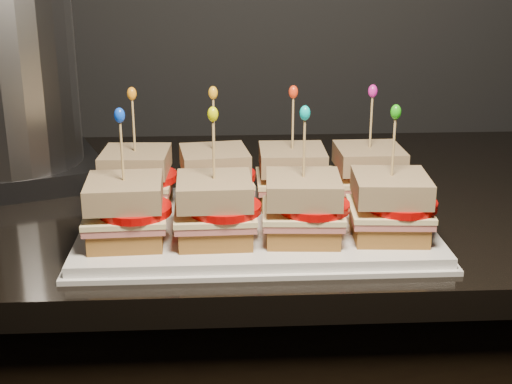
{
  "coord_description": "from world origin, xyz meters",
  "views": [
    {
      "loc": [
        0.08,
        0.67,
        1.26
      ],
      "look_at": [
        0.13,
        1.5,
        0.97
      ],
      "focal_mm": 50.0,
      "sensor_mm": 36.0,
      "label": 1
    }
  ],
  "objects": [
    {
      "name": "sandwich_0_bread_top",
      "position": [
        -0.02,
        1.56,
        0.99
      ],
      "size": [
        0.09,
        0.09,
        0.03
      ],
      "primitive_type": "cube",
      "rotation": [
        0.0,
        0.0,
        -0.05
      ],
      "color": "#573014",
      "rests_on": "sandwich_0_tomato"
    },
    {
      "name": "sandwich_1_cheese",
      "position": [
        0.08,
        1.56,
        0.97
      ],
      "size": [
        0.1,
        0.1,
        0.01
      ],
      "primitive_type": "cube",
      "rotation": [
        0.0,
        0.0,
        0.13
      ],
      "color": "#FFEBA6",
      "rests_on": "sandwich_1_ham"
    },
    {
      "name": "sandwich_5_cheese",
      "position": [
        0.08,
        1.44,
        0.97
      ],
      "size": [
        0.1,
        0.09,
        0.01
      ],
      "primitive_type": "cube",
      "rotation": [
        0.0,
        0.0,
        0.02
      ],
      "color": "#FFEBA6",
      "rests_on": "sandwich_5_ham"
    },
    {
      "name": "sandwich_0_bread_bot",
      "position": [
        -0.02,
        1.56,
        0.94
      ],
      "size": [
        0.09,
        0.09,
        0.02
      ],
      "primitive_type": "cube",
      "rotation": [
        0.0,
        0.0,
        -0.05
      ],
      "color": "brown",
      "rests_on": "platter"
    },
    {
      "name": "sandwich_2_pick",
      "position": [
        0.18,
        1.56,
        1.04
      ],
      "size": [
        0.0,
        0.0,
        0.09
      ],
      "primitive_type": "cylinder",
      "color": "tan",
      "rests_on": "sandwich_2_bread_top"
    },
    {
      "name": "sandwich_3_frill",
      "position": [
        0.28,
        1.56,
        1.08
      ],
      "size": [
        0.01,
        0.01,
        0.02
      ],
      "primitive_type": "ellipsoid",
      "color": "#CD1A94",
      "rests_on": "sandwich_3_pick"
    },
    {
      "name": "sandwich_0_tomato",
      "position": [
        -0.01,
        1.56,
        0.97
      ],
      "size": [
        0.08,
        0.08,
        0.01
      ],
      "primitive_type": "cylinder",
      "color": "#C70806",
      "rests_on": "sandwich_0_cheese"
    },
    {
      "name": "sandwich_4_ham",
      "position": [
        -0.02,
        1.44,
        0.96
      ],
      "size": [
        0.1,
        0.09,
        0.01
      ],
      "primitive_type": "cube",
      "rotation": [
        0.0,
        0.0,
        0.05
      ],
      "color": "#CC6565",
      "rests_on": "sandwich_4_bread_bot"
    },
    {
      "name": "sandwich_3_bread_bot",
      "position": [
        0.28,
        1.56,
        0.94
      ],
      "size": [
        0.08,
        0.08,
        0.02
      ],
      "primitive_type": "cube",
      "rotation": [
        0.0,
        0.0,
        0.01
      ],
      "color": "brown",
      "rests_on": "platter"
    },
    {
      "name": "appliance",
      "position": [
        -0.23,
        1.73,
        1.08
      ],
      "size": [
        0.26,
        0.22,
        0.34
      ],
      "primitive_type": null,
      "color": "silver",
      "rests_on": "granite_slab"
    },
    {
      "name": "sandwich_1_ham",
      "position": [
        0.08,
        1.56,
        0.96
      ],
      "size": [
        0.1,
        0.1,
        0.01
      ],
      "primitive_type": "cube",
      "rotation": [
        0.0,
        0.0,
        0.13
      ],
      "color": "#CC6565",
      "rests_on": "sandwich_1_bread_bot"
    },
    {
      "name": "sandwich_3_tomato",
      "position": [
        0.29,
        1.56,
        0.97
      ],
      "size": [
        0.08,
        0.08,
        0.01
      ],
      "primitive_type": "cylinder",
      "color": "#C70806",
      "rests_on": "sandwich_3_cheese"
    },
    {
      "name": "sandwich_4_tomato",
      "position": [
        -0.01,
        1.43,
        0.97
      ],
      "size": [
        0.08,
        0.08,
        0.01
      ],
      "primitive_type": "cylinder",
      "color": "#C70806",
      "rests_on": "sandwich_4_cheese"
    },
    {
      "name": "sandwich_7_tomato",
      "position": [
        0.29,
        1.43,
        0.97
      ],
      "size": [
        0.08,
        0.08,
        0.01
      ],
      "primitive_type": "cylinder",
      "color": "#C70806",
      "rests_on": "sandwich_7_cheese"
    },
    {
      "name": "sandwich_3_ham",
      "position": [
        0.28,
        1.56,
        0.96
      ],
      "size": [
        0.09,
        0.09,
        0.01
      ],
      "primitive_type": "cube",
      "rotation": [
        0.0,
        0.0,
        0.01
      ],
      "color": "#CC6565",
      "rests_on": "sandwich_3_bread_bot"
    },
    {
      "name": "appliance_body",
      "position": [
        -0.23,
        1.73,
        1.09
      ],
      "size": [
        0.22,
        0.22,
        0.28
      ],
      "primitive_type": "cylinder",
      "color": "silver",
      "rests_on": "appliance_base"
    },
    {
      "name": "sandwich_7_pick",
      "position": [
        0.28,
        1.44,
        1.04
      ],
      "size": [
        0.0,
        0.0,
        0.09
      ],
      "primitive_type": "cylinder",
      "color": "tan",
      "rests_on": "sandwich_7_bread_top"
    },
    {
      "name": "platter",
      "position": [
        0.13,
        1.5,
        0.92
      ],
      "size": [
        0.43,
        0.27,
        0.02
      ],
      "primitive_type": "cube",
      "color": "white",
      "rests_on": "granite_slab"
    },
    {
      "name": "granite_slab",
      "position": [
        0.29,
        1.67,
        0.9
      ],
      "size": [
        2.72,
        0.68,
        0.04
      ],
      "primitive_type": "cube",
      "color": "black",
      "rests_on": "cabinet"
    },
    {
      "name": "sandwich_4_pick",
      "position": [
        -0.02,
        1.44,
        1.04
      ],
      "size": [
        0.0,
        0.0,
        0.09
      ],
      "primitive_type": "cylinder",
      "color": "tan",
      "rests_on": "sandwich_4_bread_top"
    },
    {
      "name": "sandwich_0_ham",
      "position": [
        -0.02,
        1.56,
        0.96
      ],
      "size": [
        0.1,
        0.09,
        0.01
      ],
      "primitive_type": "cube",
      "rotation": [
        0.0,
        0.0,
        -0.05
      ],
      "color": "#CC6565",
      "rests_on": "sandwich_0_bread_bot"
    },
    {
      "name": "sandwich_6_ham",
      "position": [
        0.18,
        1.44,
        0.96
      ],
      "size": [
        0.1,
        0.09,
        0.01
      ],
      "primitive_type": "cube",
      "rotation": [
        0.0,
        0.0,
        -0.07
      ],
      "color": "#CC6565",
      "rests_on": "sandwich_6_bread_bot"
    },
    {
      "name": "sandwich_7_ham",
      "position": [
        0.28,
        1.44,
        0.96
      ],
      "size": [
        0.1,
        0.09,
        0.01
      ],
      "primitive_type": "cube",
      "rotation": [
        0.0,
        0.0,
        -0.07
      ],
      "color": "#CC6565",
      "rests_on": "sandwich_7_bread_bot"
    },
    {
      "name": "sandwich_6_cheese",
      "position": [
        0.18,
        1.44,
        0.97
      ],
      "size": [
        0.1,
        0.1,
        0.01
      ],
      "primitive_type": "cube",
      "rotation": [
        0.0,
        0.0,
        -0.07
      ],
      "color": "#FFEBA6",
      "rests_on": "sandwich_6_ham"
    },
    {
      "name": "sandwich_5_ham",
      "position": [
        0.08,
        1.44,
        0.96
      ],
      "size": [
        0.09,
        0.09,
        0.01
      ],
      "primitive_type": "cube",
      "rotation": [
        0.0,
        0.0,
        0.02
      ],
      "color": "#CC6565",
      "rests_on": "sandwich_5_bread_bot"
    },
    {
      "name": "sandwich_4_cheese",
      "position": [
        -0.02,
        1.44,
        0.97
      ],
      "size": [
        0.1,
        0.09,
        0.01
      ],
      "primitive_type": "cube",
      "rotation": [
        0.0,
        0.0,
        0.05
      ],
      "color": "#FFEBA6",
      "rests_on": "sandwich_4_ham"
    },
    {
      "name": "sandwich_1_bread_top",
      "position": [
        0.08,
        1.56,
        0.99
      ],
      "size": [
        0.09,
        0.09,
        0.03
      ],
      "primitive_type": "cube",
      "rotation": [
        0.0,
        0.0,
        0.13
      ],
      "color": "#573014",
      "rests_on": "sandwich_1_tomato"
    },
    {
      "name": "sandwich_0_frill",
      "position": [
        -0.02,
        1.56,
        1.08
      ],
      "size": [
        0.01,
        0.01,
        0.02
      ],
      "primitive_type": "ellipsoid",
      "color": "orange",
      "rests_on": "sandwich_0_pick"
    },
    {
      "name": "sandwich_6_frill",
      "position": [
        0.18,
        1.44,
        1.08
      ],
      "size": [
        0.01,
        0.01,
        0.02
      ],
      "primitive_type": "ellipsoid",
      "color": "#03BFBC",
      "rests_on": "sandwich_6_pick"
    },
    {
      "name": "sandwich_1_pick",
      "position": [
        0.08,
        1.56,
        1.04
      ],
      "size": [
        0.0,
        0.0,
        0.09
      ],
      "primitive_type": "cylinder",
      "color": "tan",
      "rests_on": "sandwich_1_bread_top"
    },
    {
      "name": "sandwich_5_pick",
      "position": [
        0.08,
        1.44,
        1.04
      ],
      "size": [
        0.0,
        0.0,
        0.09
      ],
      "primitive_type": "cylinder",
      "color": "tan",
      "rests_on": "sandwich_5_bread_top"
    },
    {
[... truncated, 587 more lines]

